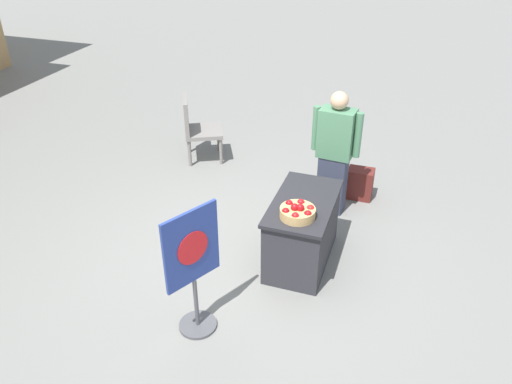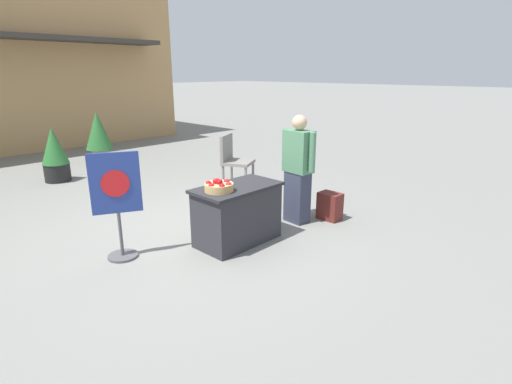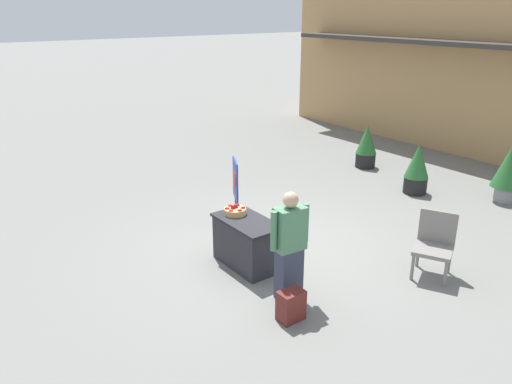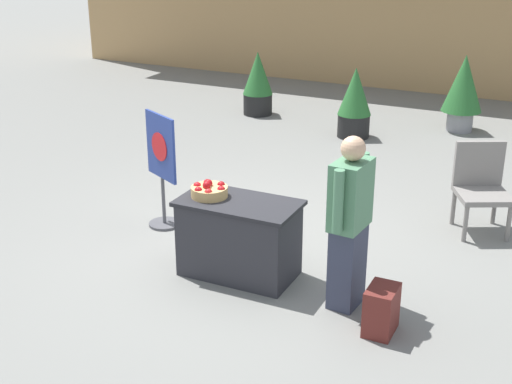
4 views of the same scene
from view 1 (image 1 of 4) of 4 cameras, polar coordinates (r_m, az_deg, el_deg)
name	(u,v)px [view 1 (image 1 of 4)]	position (r m, az deg, el deg)	size (l,w,h in m)	color
ground_plane	(238,260)	(5.68, -2.09, -7.80)	(120.00, 120.00, 0.00)	slate
display_table	(302,231)	(5.48, 5.31, -4.44)	(1.16, 0.64, 0.77)	#2D2D33
apple_basket	(298,212)	(4.97, 4.78, -2.27)	(0.36, 0.36, 0.16)	tan
person_visitor	(335,153)	(6.21, 8.98, 4.40)	(0.30, 0.61, 1.60)	#33384C
backpack	(360,184)	(6.83, 11.78, 0.95)	(0.24, 0.34, 0.42)	maroon
poster_board	(193,268)	(4.49, -7.18, -8.63)	(0.52, 0.36, 1.31)	#4C4C51
patio_chair	(196,126)	(7.63, -6.83, 7.51)	(0.74, 0.74, 0.99)	gray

